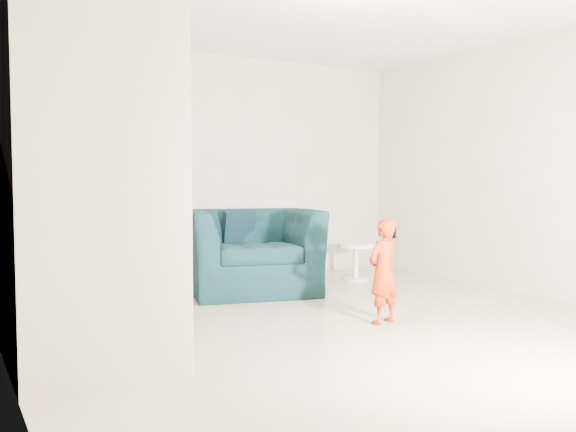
# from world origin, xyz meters

# --- Properties ---
(floor) EXTENTS (5.50, 5.50, 0.00)m
(floor) POSITION_xyz_m (0.00, 0.00, 0.00)
(floor) COLOR tan
(floor) RESTS_ON ground
(back_wall) EXTENTS (5.00, 0.00, 5.00)m
(back_wall) POSITION_xyz_m (0.00, 2.75, 1.35)
(back_wall) COLOR #ACA18C
(back_wall) RESTS_ON floor
(left_wall) EXTENTS (0.00, 5.50, 5.50)m
(left_wall) POSITION_xyz_m (-2.50, 0.00, 1.35)
(left_wall) COLOR #ACA18C
(left_wall) RESTS_ON floor
(right_wall) EXTENTS (0.00, 5.50, 5.50)m
(right_wall) POSITION_xyz_m (2.50, 0.00, 1.35)
(right_wall) COLOR #ACA18C
(right_wall) RESTS_ON floor
(armchair) EXTENTS (1.62, 1.50, 0.89)m
(armchair) POSITION_xyz_m (0.06, 1.83, 0.44)
(armchair) COLOR black
(armchair) RESTS_ON floor
(toddler) EXTENTS (0.36, 0.28, 0.88)m
(toddler) POSITION_xyz_m (0.37, -0.02, 0.44)
(toddler) COLOR #971F04
(toddler) RESTS_ON floor
(side_table) EXTENTS (0.45, 0.45, 0.45)m
(side_table) POSITION_xyz_m (1.47, 1.87, 0.30)
(side_table) COLOR silver
(side_table) RESTS_ON floor
(staircase) EXTENTS (1.02, 3.03, 3.62)m
(staircase) POSITION_xyz_m (-2.00, 0.55, 0.95)
(staircase) COLOR #ADA089
(staircase) RESTS_ON floor
(cushion) EXTENTS (0.37, 0.17, 0.36)m
(cushion) POSITION_xyz_m (0.07, 2.17, 0.69)
(cushion) COLOR black
(cushion) RESTS_ON armchair
(throw) EXTENTS (0.05, 0.52, 0.58)m
(throw) POSITION_xyz_m (-0.57, 1.74, 0.56)
(throw) COLOR black
(throw) RESTS_ON armchair
(phone) EXTENTS (0.02, 0.05, 0.10)m
(phone) POSITION_xyz_m (0.47, -0.03, 0.77)
(phone) COLOR black
(phone) RESTS_ON toddler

